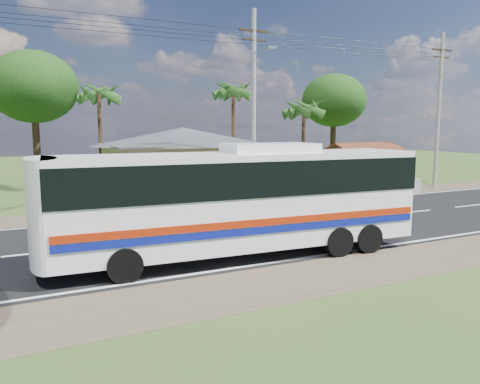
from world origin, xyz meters
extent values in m
plane|color=#314C1B|center=(0.00, 0.00, 0.00)|extent=(120.00, 120.00, 0.00)
cube|color=black|center=(0.00, 0.00, 0.01)|extent=(120.00, 10.00, 0.02)
cube|color=brown|center=(0.00, 6.50, 0.01)|extent=(120.00, 3.00, 0.01)
cube|color=brown|center=(0.00, -6.50, 0.01)|extent=(120.00, 3.00, 0.01)
cube|color=silver|center=(0.00, 4.70, 0.03)|extent=(120.00, 0.15, 0.01)
cube|color=silver|center=(0.00, -4.70, 0.03)|extent=(120.00, 0.15, 0.01)
cube|color=silver|center=(0.00, 0.00, 0.03)|extent=(120.00, 0.15, 0.01)
cube|color=tan|center=(1.00, 13.00, 1.60)|extent=(10.00, 8.00, 3.20)
cube|color=#4C4F54|center=(1.00, 13.00, 3.25)|extent=(10.60, 8.60, 0.10)
pyramid|color=#4C4F54|center=(1.00, 13.00, 4.40)|extent=(12.40, 10.00, 1.20)
cube|color=black|center=(-2.00, 8.98, 1.70)|extent=(1.20, 0.08, 1.20)
cube|color=black|center=(1.00, 8.98, 1.70)|extent=(1.20, 0.08, 1.20)
cube|color=black|center=(4.00, 8.98, 1.70)|extent=(1.20, 0.08, 1.20)
cylinder|color=#362213|center=(10.70, 6.70, 1.30)|extent=(0.16, 0.16, 2.60)
cylinder|color=#362213|center=(10.70, 10.30, 1.30)|extent=(0.16, 0.16, 2.60)
cylinder|color=#362213|center=(15.30, 6.70, 1.30)|extent=(0.16, 0.16, 2.60)
cylinder|color=#362213|center=(15.30, 10.30, 1.30)|extent=(0.16, 0.16, 2.60)
cube|color=maroon|center=(13.00, 7.40, 2.90)|extent=(5.20, 2.28, 0.90)
cube|color=maroon|center=(13.00, 9.60, 2.90)|extent=(5.20, 2.28, 0.90)
cube|color=#362213|center=(13.00, 8.50, 3.25)|extent=(5.20, 0.12, 0.12)
cube|color=#9E9E99|center=(12.00, 5.60, 0.45)|extent=(7.00, 0.30, 0.90)
cylinder|color=#9E9E99|center=(3.00, 6.50, 5.50)|extent=(0.26, 0.26, 11.00)
cube|color=#362213|center=(3.00, 6.50, 9.80)|extent=(1.80, 0.12, 0.12)
cube|color=#362213|center=(3.00, 6.50, 9.30)|extent=(1.40, 0.10, 0.10)
cylinder|color=#9E9E99|center=(18.00, 6.50, 5.50)|extent=(0.26, 0.26, 11.00)
cube|color=#362213|center=(18.00, 6.50, 9.80)|extent=(1.80, 0.12, 0.12)
cube|color=#362213|center=(18.00, 6.50, 9.30)|extent=(1.40, 0.10, 0.10)
cylinder|color=gray|center=(3.00, 5.50, 8.60)|extent=(0.08, 2.00, 0.08)
cube|color=gray|center=(3.00, 4.50, 8.60)|extent=(0.50, 0.18, 0.12)
cylinder|color=black|center=(-5.00, 6.50, 9.60)|extent=(16.00, 0.02, 0.02)
cylinder|color=black|center=(10.50, 6.50, 9.60)|extent=(15.00, 0.02, 0.02)
cylinder|color=#47301E|center=(9.50, 11.00, 3.00)|extent=(0.28, 0.28, 6.00)
cylinder|color=#47301E|center=(6.00, 15.50, 3.75)|extent=(0.28, 0.28, 7.50)
cylinder|color=#47301E|center=(-4.00, 16.00, 3.50)|extent=(0.28, 0.28, 7.00)
cylinder|color=#47301E|center=(-8.00, 18.00, 2.97)|extent=(0.50, 0.50, 5.95)
ellipsoid|color=#10350E|center=(-8.00, 18.00, 7.15)|extent=(6.00, 6.00, 4.92)
cylinder|color=#47301E|center=(16.00, 16.00, 2.80)|extent=(0.50, 0.50, 5.60)
ellipsoid|color=#10350E|center=(16.00, 16.00, 6.72)|extent=(5.60, 5.60, 4.59)
cube|color=white|center=(-2.79, -3.59, 2.02)|extent=(12.59, 3.40, 3.11)
cube|color=black|center=(-2.79, -3.59, 2.80)|extent=(12.65, 3.47, 1.14)
cube|color=black|center=(-9.00, -3.18, 2.44)|extent=(0.28, 2.39, 1.87)
cube|color=#9D2109|center=(-2.88, -4.90, 1.45)|extent=(12.22, 0.84, 0.23)
cube|color=navy|center=(-2.88, -4.90, 1.19)|extent=(12.22, 0.84, 0.23)
cube|color=white|center=(-1.76, -3.66, 3.73)|extent=(3.21, 1.86, 0.31)
cylinder|color=black|center=(-7.01, -4.51, 0.52)|extent=(1.06, 0.43, 1.04)
cylinder|color=black|center=(-6.85, -2.13, 0.52)|extent=(1.06, 0.43, 1.04)
cylinder|color=black|center=(0.24, -4.98, 0.52)|extent=(1.06, 0.43, 1.04)
cylinder|color=black|center=(0.39, -2.60, 0.52)|extent=(1.06, 0.43, 1.04)
cylinder|color=black|center=(1.48, -5.06, 0.52)|extent=(1.06, 0.43, 1.04)
cylinder|color=black|center=(1.63, -2.68, 0.52)|extent=(1.06, 0.43, 1.04)
imported|color=black|center=(11.52, 4.86, 0.41)|extent=(1.63, 1.08, 0.81)
imported|color=navy|center=(9.32, 5.79, 0.87)|extent=(0.72, 0.56, 1.74)
camera|label=1|loc=(-9.79, -17.59, 4.46)|focal=35.00mm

